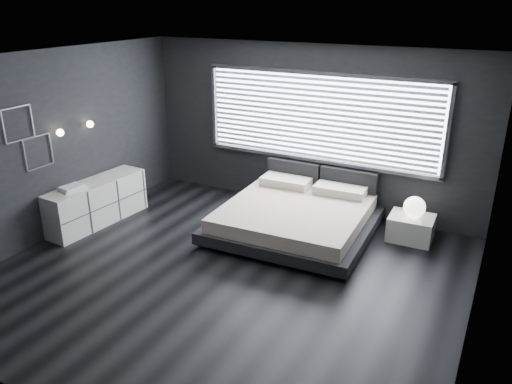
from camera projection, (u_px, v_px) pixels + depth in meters
The scene contains 12 objects.
room at pixel (224, 177), 6.20m from camera, with size 6.04×6.00×2.80m.
window at pixel (319, 118), 8.25m from camera, with size 4.14×0.09×1.52m.
headboard at pixel (320, 179), 8.54m from camera, with size 1.96×0.16×0.52m.
sconce_near at pixel (60, 133), 7.42m from camera, with size 0.18×0.11×0.11m.
sconce_far at pixel (90, 124), 7.91m from camera, with size 0.18×0.11×0.11m.
wall_art_upper at pixel (18, 124), 6.88m from camera, with size 0.01×0.48×0.48m.
wall_art_lower at pixel (39, 152), 7.25m from camera, with size 0.01×0.48×0.48m.
bed at pixel (295, 217), 7.79m from camera, with size 2.43×2.33×0.61m.
nightstand at pixel (411, 228), 7.62m from camera, with size 0.66×0.55×0.38m, color silver.
orb_lamp at pixel (414, 207), 7.47m from camera, with size 0.33×0.33×0.33m, color white.
dresser at pixel (97, 202), 8.14m from camera, with size 0.63×1.82×0.71m.
book_stack at pixel (72, 188), 7.65m from camera, with size 0.36×0.43×0.08m.
Camera 1 is at (3.08, -4.98, 3.48)m, focal length 35.00 mm.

